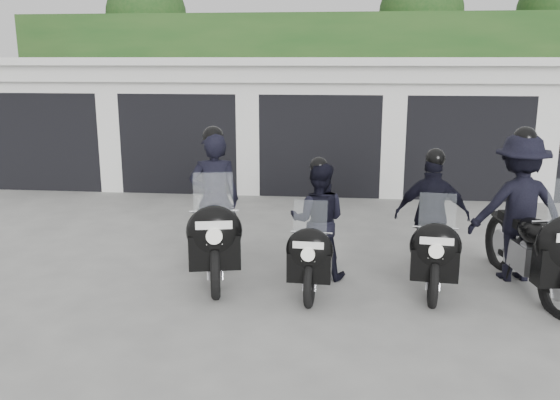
# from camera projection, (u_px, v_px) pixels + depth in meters

# --- Properties ---
(ground) EXTENTS (80.00, 80.00, 0.00)m
(ground) POSITION_uv_depth(u_px,v_px,m) (301.00, 292.00, 7.65)
(ground) COLOR #9C9C97
(ground) RESTS_ON ground
(garage_block) EXTENTS (16.40, 6.80, 2.96)m
(garage_block) POSITION_uv_depth(u_px,v_px,m) (324.00, 119.00, 15.11)
(garage_block) COLOR silver
(garage_block) RESTS_ON ground
(background_vegetation) EXTENTS (20.00, 3.90, 5.80)m
(background_vegetation) POSITION_uv_depth(u_px,v_px,m) (341.00, 63.00, 19.45)
(background_vegetation) COLOR #193D16
(background_vegetation) RESTS_ON ground
(police_bike_a) EXTENTS (1.02, 2.38, 2.09)m
(police_bike_a) POSITION_uv_depth(u_px,v_px,m) (215.00, 216.00, 8.18)
(police_bike_a) COLOR black
(police_bike_a) RESTS_ON ground
(police_bike_b) EXTENTS (0.81, 1.99, 1.73)m
(police_bike_b) POSITION_uv_depth(u_px,v_px,m) (317.00, 229.00, 7.88)
(police_bike_b) COLOR black
(police_bike_b) RESTS_ON ground
(police_bike_c) EXTENTS (1.05, 2.11, 1.84)m
(police_bike_c) POSITION_uv_depth(u_px,v_px,m) (432.00, 225.00, 7.92)
(police_bike_c) COLOR black
(police_bike_c) RESTS_ON ground
(police_bike_d) EXTENTS (1.38, 2.46, 2.15)m
(police_bike_d) POSITION_uv_depth(u_px,v_px,m) (524.00, 217.00, 7.76)
(police_bike_d) COLOR black
(police_bike_d) RESTS_ON ground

